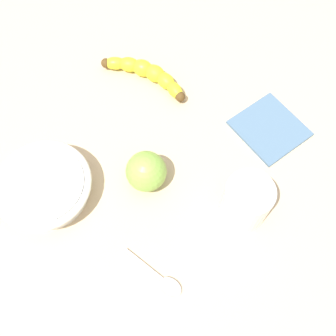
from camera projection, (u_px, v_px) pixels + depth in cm
name	position (u px, v px, depth cm)	size (l,w,h in cm)	color
wooden_tabletop	(158.00, 167.00, 72.79)	(120.00, 120.00, 3.00)	#C7AC8A
banana	(147.00, 73.00, 78.51)	(18.96, 5.74, 3.32)	yellow
smoothie_glass	(246.00, 202.00, 63.69)	(7.75, 7.75, 8.57)	silver
ceramic_bowl	(44.00, 187.00, 66.40)	(16.37, 16.37, 4.52)	white
green_apple_fruit	(145.00, 171.00, 66.84)	(7.01, 7.01, 7.01)	#84B747
teaspoon	(168.00, 284.00, 61.59)	(11.28, 3.36, 0.80)	silver
folded_napkin	(269.00, 128.00, 74.37)	(11.89, 11.33, 0.60)	slate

